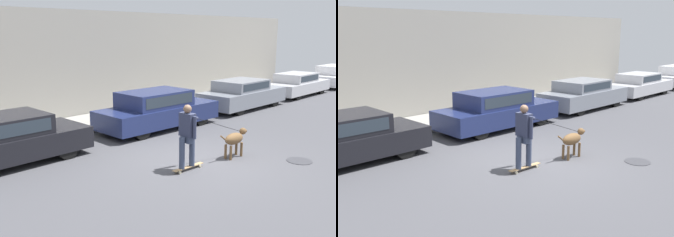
% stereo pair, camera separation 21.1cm
% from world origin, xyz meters
% --- Properties ---
extents(ground_plane, '(36.00, 36.00, 0.00)m').
position_xyz_m(ground_plane, '(0.00, 0.00, 0.00)').
color(ground_plane, '#47474C').
extents(back_wall, '(32.00, 0.30, 4.19)m').
position_xyz_m(back_wall, '(0.00, 7.05, 2.10)').
color(back_wall, '#9E998E').
rests_on(back_wall, ground_plane).
extents(sidewalk_curb, '(30.00, 2.45, 0.12)m').
position_xyz_m(sidewalk_curb, '(0.00, 5.66, 0.06)').
color(sidewalk_curb, gray).
rests_on(sidewalk_curb, ground_plane).
extents(parked_car_0, '(4.21, 1.76, 1.29)m').
position_xyz_m(parked_car_0, '(-3.61, 3.43, 0.64)').
color(parked_car_0, black).
rests_on(parked_car_0, ground_plane).
extents(parked_car_1, '(4.63, 1.81, 1.36)m').
position_xyz_m(parked_car_1, '(1.84, 3.43, 0.66)').
color(parked_car_1, black).
rests_on(parked_car_1, ground_plane).
extents(parked_car_2, '(4.55, 1.81, 1.29)m').
position_xyz_m(parked_car_2, '(7.09, 3.43, 0.63)').
color(parked_car_2, black).
rests_on(parked_car_2, ground_plane).
extents(parked_car_3, '(4.57, 1.73, 1.21)m').
position_xyz_m(parked_car_3, '(12.23, 3.43, 0.60)').
color(parked_car_3, black).
rests_on(parked_car_3, ground_plane).
extents(dog, '(1.13, 0.33, 0.77)m').
position_xyz_m(dog, '(1.03, -0.44, 0.51)').
color(dog, brown).
rests_on(dog, ground_plane).
extents(skateboarder, '(2.52, 0.58, 1.66)m').
position_xyz_m(skateboarder, '(-0.65, -0.22, 0.94)').
color(skateboarder, beige).
rests_on(skateboarder, ground_plane).
extents(manhole_cover, '(0.66, 0.66, 0.01)m').
position_xyz_m(manhole_cover, '(1.97, -1.88, 0.01)').
color(manhole_cover, '#38383D').
rests_on(manhole_cover, ground_plane).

